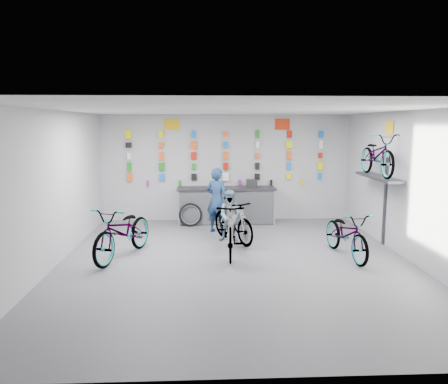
{
  "coord_description": "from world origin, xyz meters",
  "views": [
    {
      "loc": [
        -0.61,
        -8.34,
        2.72
      ],
      "look_at": [
        -0.16,
        1.4,
        1.21
      ],
      "focal_mm": 35.0,
      "sensor_mm": 36.0,
      "label": 1
    }
  ],
  "objects_px": {
    "bike_service": "(233,220)",
    "clerk": "(217,200)",
    "bike_left": "(124,231)",
    "bike_center": "(230,228)",
    "bike_right": "(347,234)",
    "customer": "(231,216)",
    "counter": "(226,206)"
  },
  "relations": [
    {
      "from": "bike_left",
      "to": "clerk",
      "type": "bearing_deg",
      "value": 66.62
    },
    {
      "from": "clerk",
      "to": "customer",
      "type": "relative_size",
      "value": 1.36
    },
    {
      "from": "customer",
      "to": "bike_service",
      "type": "bearing_deg",
      "value": -23.52
    },
    {
      "from": "bike_service",
      "to": "clerk",
      "type": "height_order",
      "value": "clerk"
    },
    {
      "from": "clerk",
      "to": "customer",
      "type": "distance_m",
      "value": 0.96
    },
    {
      "from": "bike_center",
      "to": "clerk",
      "type": "relative_size",
      "value": 1.17
    },
    {
      "from": "counter",
      "to": "clerk",
      "type": "height_order",
      "value": "clerk"
    },
    {
      "from": "bike_center",
      "to": "customer",
      "type": "height_order",
      "value": "customer"
    },
    {
      "from": "bike_right",
      "to": "bike_service",
      "type": "height_order",
      "value": "bike_service"
    },
    {
      "from": "clerk",
      "to": "customer",
      "type": "bearing_deg",
      "value": 136.93
    },
    {
      "from": "customer",
      "to": "counter",
      "type": "bearing_deg",
      "value": 101.74
    },
    {
      "from": "bike_center",
      "to": "bike_left",
      "type": "bearing_deg",
      "value": -175.54
    },
    {
      "from": "clerk",
      "to": "bike_center",
      "type": "bearing_deg",
      "value": 124.34
    },
    {
      "from": "bike_service",
      "to": "customer",
      "type": "xyz_separation_m",
      "value": [
        -0.05,
        0.03,
        0.1
      ]
    },
    {
      "from": "bike_center",
      "to": "counter",
      "type": "bearing_deg",
      "value": 91.07
    },
    {
      "from": "bike_service",
      "to": "clerk",
      "type": "distance_m",
      "value": 1.03
    },
    {
      "from": "bike_left",
      "to": "bike_center",
      "type": "xyz_separation_m",
      "value": [
        2.19,
        0.07,
        0.03
      ]
    },
    {
      "from": "bike_center",
      "to": "bike_service",
      "type": "bearing_deg",
      "value": 85.23
    },
    {
      "from": "bike_center",
      "to": "customer",
      "type": "xyz_separation_m",
      "value": [
        0.09,
        1.09,
        0.02
      ]
    },
    {
      "from": "bike_right",
      "to": "clerk",
      "type": "xyz_separation_m",
      "value": [
        -2.61,
        2.22,
        0.34
      ]
    },
    {
      "from": "bike_center",
      "to": "customer",
      "type": "relative_size",
      "value": 1.6
    },
    {
      "from": "bike_center",
      "to": "customer",
      "type": "distance_m",
      "value": 1.09
    },
    {
      "from": "bike_service",
      "to": "clerk",
      "type": "bearing_deg",
      "value": 83.02
    },
    {
      "from": "counter",
      "to": "bike_center",
      "type": "distance_m",
      "value": 3.02
    },
    {
      "from": "bike_left",
      "to": "clerk",
      "type": "relative_size",
      "value": 1.27
    },
    {
      "from": "bike_center",
      "to": "bike_right",
      "type": "height_order",
      "value": "bike_center"
    },
    {
      "from": "counter",
      "to": "bike_right",
      "type": "xyz_separation_m",
      "value": [
        2.32,
        -3.26,
        0.01
      ]
    },
    {
      "from": "clerk",
      "to": "customer",
      "type": "height_order",
      "value": "clerk"
    },
    {
      "from": "counter",
      "to": "bike_service",
      "type": "xyz_separation_m",
      "value": [
        0.06,
        -1.96,
        0.02
      ]
    },
    {
      "from": "customer",
      "to": "bike_left",
      "type": "bearing_deg",
      "value": -141.55
    },
    {
      "from": "bike_left",
      "to": "bike_right",
      "type": "xyz_separation_m",
      "value": [
        4.59,
        -0.17,
        -0.06
      ]
    },
    {
      "from": "counter",
      "to": "customer",
      "type": "xyz_separation_m",
      "value": [
        0.01,
        -1.93,
        0.12
      ]
    }
  ]
}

